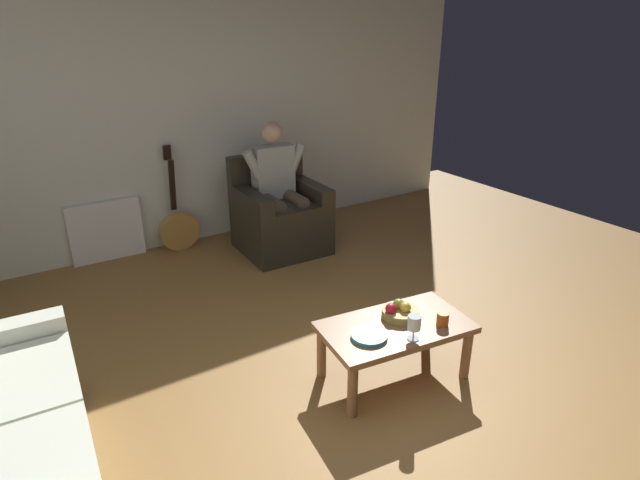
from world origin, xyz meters
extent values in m
plane|color=olive|center=(0.00, 0.00, 0.00)|extent=(7.59, 7.59, 0.00)
cube|color=silver|center=(0.00, -3.19, 1.33)|extent=(6.04, 0.06, 2.66)
cube|color=black|center=(-0.35, -2.43, 0.20)|extent=(0.79, 0.77, 0.41)
cube|color=black|center=(-0.34, -2.37, 0.46)|extent=(0.49, 0.64, 0.10)
cube|color=black|center=(-0.66, -2.42, 0.53)|extent=(0.17, 0.75, 0.24)
cube|color=black|center=(-0.03, -2.44, 0.53)|extent=(0.17, 0.75, 0.24)
cube|color=black|center=(-0.36, -2.75, 0.66)|extent=(0.78, 0.14, 0.50)
cube|color=#9FA399|center=(-0.35, -2.58, 0.76)|extent=(0.40, 0.19, 0.51)
sphere|color=tan|center=(-0.35, -2.58, 1.14)|extent=(0.19, 0.19, 0.19)
cylinder|color=brown|center=(-0.47, -2.38, 0.52)|extent=(0.14, 0.39, 0.13)
cylinder|color=brown|center=(-0.46, -2.18, 0.25)|extent=(0.12, 0.12, 0.51)
cylinder|color=#9FA399|center=(-0.57, -2.52, 0.87)|extent=(0.20, 0.10, 0.29)
cylinder|color=brown|center=(-0.22, -2.38, 0.52)|extent=(0.14, 0.39, 0.13)
cylinder|color=brown|center=(-0.22, -2.19, 0.25)|extent=(0.12, 0.12, 0.51)
cylinder|color=#9FA399|center=(-0.12, -2.53, 0.87)|extent=(0.20, 0.10, 0.29)
cube|color=brown|center=(0.02, -0.29, 0.36)|extent=(0.97, 0.61, 0.04)
cylinder|color=brown|center=(-0.36, -0.04, 0.17)|extent=(0.06, 0.06, 0.34)
cylinder|color=brown|center=(0.45, -0.14, 0.17)|extent=(0.06, 0.06, 0.34)
cylinder|color=brown|center=(-0.41, -0.44, 0.17)|extent=(0.06, 0.06, 0.34)
cylinder|color=brown|center=(0.40, -0.54, 0.17)|extent=(0.06, 0.06, 0.34)
cylinder|color=#B07F3E|center=(0.50, -2.98, 0.20)|extent=(0.39, 0.16, 0.40)
cylinder|color=black|center=(0.50, -2.93, 0.22)|extent=(0.11, 0.02, 0.11)
cube|color=black|center=(0.50, -3.05, 0.64)|extent=(0.05, 0.11, 0.51)
cube|color=black|center=(0.50, -3.10, 0.96)|extent=(0.07, 0.05, 0.14)
cube|color=white|center=(1.14, -3.12, 0.29)|extent=(0.66, 0.06, 0.57)
cylinder|color=silver|center=(0.04, -0.11, 0.39)|extent=(0.07, 0.07, 0.01)
cylinder|color=silver|center=(0.04, -0.11, 0.42)|extent=(0.01, 0.01, 0.06)
cylinder|color=silver|center=(0.04, -0.11, 0.49)|extent=(0.08, 0.08, 0.09)
cylinder|color=#590C19|center=(0.04, -0.11, 0.47)|extent=(0.07, 0.07, 0.03)
cylinder|color=olive|center=(-0.06, -0.35, 0.41)|extent=(0.23, 0.23, 0.05)
sphere|color=red|center=(0.01, -0.36, 0.45)|extent=(0.07, 0.07, 0.07)
sphere|color=gold|center=(-0.08, -0.32, 0.45)|extent=(0.07, 0.07, 0.07)
sphere|color=olive|center=(-0.07, -0.38, 0.45)|extent=(0.07, 0.07, 0.07)
cylinder|color=teal|center=(0.25, -0.26, 0.40)|extent=(0.22, 0.22, 0.02)
cylinder|color=#AF5416|center=(-0.21, -0.13, 0.43)|extent=(0.07, 0.07, 0.08)
camera|label=1|loc=(1.88, 1.76, 2.10)|focal=29.18mm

